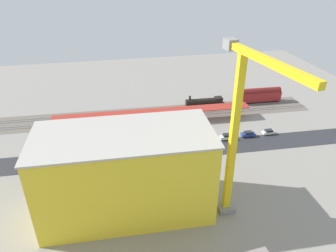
# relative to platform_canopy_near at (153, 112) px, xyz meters

# --- Properties ---
(ground_plane) EXTENTS (183.24, 183.24, 0.00)m
(ground_plane) POSITION_rel_platform_canopy_near_xyz_m (-1.89, 12.74, -4.30)
(ground_plane) COLOR gray
(ground_plane) RESTS_ON ground
(rail_bed) EXTENTS (114.88, 16.64, 0.01)m
(rail_bed) POSITION_rel_platform_canopy_near_xyz_m (-1.89, -6.76, -4.30)
(rail_bed) COLOR #665E54
(rail_bed) RESTS_ON ground
(street_asphalt) EXTENTS (114.75, 12.58, 0.01)m
(street_asphalt) POSITION_rel_platform_canopy_near_xyz_m (-1.89, 18.60, -4.30)
(street_asphalt) COLOR #2D2D33
(street_asphalt) RESTS_ON ground
(track_rails) EXTENTS (114.47, 10.21, 0.12)m
(track_rails) POSITION_rel_platform_canopy_near_xyz_m (-1.89, -6.76, -4.12)
(track_rails) COLOR #9E9EA8
(track_rails) RESTS_ON ground
(platform_canopy_near) EXTENTS (67.36, 7.05, 4.49)m
(platform_canopy_near) POSITION_rel_platform_canopy_near_xyz_m (0.00, 0.00, 0.00)
(platform_canopy_near) COLOR #A82D23
(platform_canopy_near) RESTS_ON ground
(locomotive) EXTENTS (15.50, 3.01, 4.87)m
(locomotive) POSITION_rel_platform_canopy_near_xyz_m (-21.76, -9.29, -2.57)
(locomotive) COLOR black
(locomotive) RESTS_ON ground
(passenger_coach) EXTENTS (17.80, 3.37, 5.89)m
(passenger_coach) POSITION_rel_platform_canopy_near_xyz_m (-43.27, -9.30, -1.20)
(passenger_coach) COLOR black
(passenger_coach) RESTS_ON ground
(parked_car_0) EXTENTS (4.10, 1.78, 1.62)m
(parked_car_0) POSITION_rel_platform_canopy_near_xyz_m (-35.27, 14.99, -3.59)
(parked_car_0) COLOR black
(parked_car_0) RESTS_ON ground
(parked_car_1) EXTENTS (4.46, 1.94, 1.73)m
(parked_car_1) POSITION_rel_platform_canopy_near_xyz_m (-28.14, 15.04, -3.53)
(parked_car_1) COLOR black
(parked_car_1) RESTS_ON ground
(parked_car_2) EXTENTS (4.61, 1.81, 1.85)m
(parked_car_2) POSITION_rel_platform_canopy_near_xyz_m (-20.92, 15.38, -3.48)
(parked_car_2) COLOR black
(parked_car_2) RESTS_ON ground
(parked_car_3) EXTENTS (4.71, 2.17, 1.72)m
(parked_car_3) POSITION_rel_platform_canopy_near_xyz_m (-13.03, 15.18, -3.54)
(parked_car_3) COLOR black
(parked_car_3) RESTS_ON ground
(parked_car_4) EXTENTS (4.30, 2.01, 1.63)m
(parked_car_4) POSITION_rel_platform_canopy_near_xyz_m (-5.86, 14.89, -3.58)
(parked_car_4) COLOR black
(parked_car_4) RESTS_ON ground
(parked_car_5) EXTENTS (4.37, 1.86, 1.79)m
(parked_car_5) POSITION_rel_platform_canopy_near_xyz_m (0.53, 15.65, -3.51)
(parked_car_5) COLOR black
(parked_car_5) RESTS_ON ground
(parked_car_6) EXTENTS (4.29, 1.97, 1.74)m
(parked_car_6) POSITION_rel_platform_canopy_near_xyz_m (8.26, 14.93, -3.52)
(parked_car_6) COLOR black
(parked_car_6) RESTS_ON ground
(construction_building) EXTENTS (36.78, 17.63, 19.36)m
(construction_building) POSITION_rel_platform_canopy_near_xyz_m (12.30, 40.10, 5.38)
(construction_building) COLOR yellow
(construction_building) RESTS_ON ground
(construction_roof_slab) EXTENTS (37.39, 18.25, 0.40)m
(construction_roof_slab) POSITION_rel_platform_canopy_near_xyz_m (12.30, 40.10, 15.26)
(construction_roof_slab) COLOR #B7B2A8
(construction_roof_slab) RESTS_ON construction_building
(tower_crane) EXTENTS (5.07, 23.99, 37.60)m
(tower_crane) POSITION_rel_platform_canopy_near_xyz_m (-9.54, 46.28, 17.49)
(tower_crane) COLOR gray
(tower_crane) RESTS_ON ground
(box_truck_0) EXTENTS (9.77, 3.17, 3.36)m
(box_truck_0) POSITION_rel_platform_canopy_near_xyz_m (16.80, 25.26, -2.66)
(box_truck_0) COLOR black
(box_truck_0) RESTS_ON ground
(street_tree_0) EXTENTS (5.86, 5.86, 8.52)m
(street_tree_0) POSITION_rel_platform_canopy_near_xyz_m (33.54, 23.28, 1.28)
(street_tree_0) COLOR brown
(street_tree_0) RESTS_ON ground
(street_tree_1) EXTENTS (4.59, 4.59, 7.26)m
(street_tree_1) POSITION_rel_platform_canopy_near_xyz_m (19.82, 23.36, 0.64)
(street_tree_1) COLOR brown
(street_tree_1) RESTS_ON ground
(street_tree_2) EXTENTS (5.67, 5.67, 8.71)m
(street_tree_2) POSITION_rel_platform_canopy_near_xyz_m (12.91, 23.95, 1.56)
(street_tree_2) COLOR brown
(street_tree_2) RESTS_ON ground
(traffic_light) EXTENTS (0.50, 0.36, 7.39)m
(traffic_light) POSITION_rel_platform_canopy_near_xyz_m (25.40, 14.13, 0.54)
(traffic_light) COLOR #333333
(traffic_light) RESTS_ON ground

